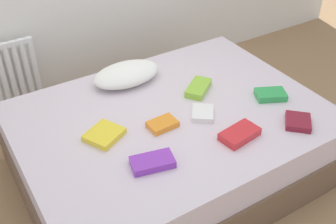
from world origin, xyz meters
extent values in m
plane|color=#93704C|center=(0.00, 0.00, 0.00)|extent=(8.00, 8.00, 0.00)
cube|color=brown|center=(0.00, 0.00, 0.14)|extent=(2.00, 1.50, 0.28)
cube|color=silver|center=(0.00, 0.00, 0.39)|extent=(1.96, 1.46, 0.22)
cylinder|color=white|center=(-0.80, 1.20, 0.39)|extent=(0.04, 0.04, 0.60)
cylinder|color=white|center=(-0.74, 1.20, 0.39)|extent=(0.04, 0.04, 0.60)
cylinder|color=white|center=(-0.68, 1.20, 0.39)|extent=(0.04, 0.04, 0.60)
cylinder|color=white|center=(-0.61, 1.20, 0.39)|extent=(0.04, 0.04, 0.60)
cylinder|color=white|center=(-0.55, 1.20, 0.39)|extent=(0.04, 0.04, 0.60)
cube|color=white|center=(-0.71, 1.20, 0.67)|extent=(0.36, 0.04, 0.04)
cube|color=white|center=(-0.71, 1.20, 0.11)|extent=(0.36, 0.04, 0.04)
ellipsoid|color=white|center=(-0.07, 0.50, 0.57)|extent=(0.50, 0.30, 0.13)
cube|color=green|center=(0.67, -0.20, 0.52)|extent=(0.24, 0.21, 0.05)
cube|color=#8CC638|center=(0.30, 0.13, 0.52)|extent=(0.27, 0.24, 0.05)
cube|color=orange|center=(-0.12, -0.09, 0.52)|extent=(0.18, 0.13, 0.04)
cube|color=yellow|center=(-0.47, 0.01, 0.52)|extent=(0.27, 0.26, 0.04)
cube|color=red|center=(0.22, -0.42, 0.52)|extent=(0.26, 0.17, 0.05)
cube|color=maroon|center=(0.61, -0.51, 0.52)|extent=(0.23, 0.23, 0.04)
cube|color=white|center=(0.16, -0.12, 0.52)|extent=(0.21, 0.22, 0.03)
cube|color=purple|center=(-0.35, -0.35, 0.52)|extent=(0.26, 0.18, 0.04)
camera|label=1|loc=(-1.15, -1.80, 2.08)|focal=43.63mm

